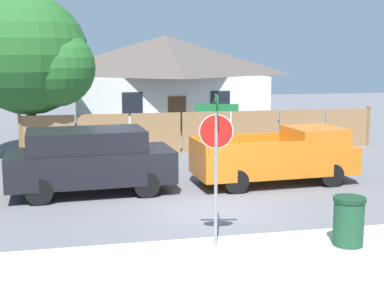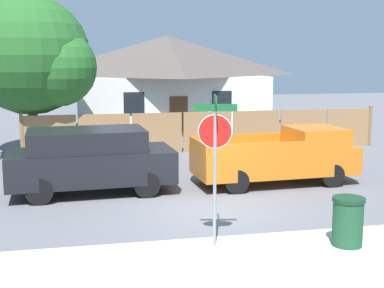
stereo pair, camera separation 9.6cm
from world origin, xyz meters
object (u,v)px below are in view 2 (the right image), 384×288
Objects in this scene: house at (167,80)px; stop_sign at (215,145)px; oak_tree at (36,58)px; orange_pickup at (280,156)px; red_suv at (90,159)px; trash_bin at (348,221)px.

stop_sign is (-2.08, -18.92, -0.48)m from house.
orange_pickup is at bearing -41.73° from oak_tree.
oak_tree is 2.01× the size of stop_sign.
red_suv is 5.83m from orange_pickup.
trash_bin is at bearing -50.17° from red_suv.
oak_tree reaches higher than stop_sign.
house is 1.66× the size of oak_tree.
red_suv is 7.62m from trash_bin.
oak_tree reaches higher than orange_pickup.
orange_pickup is at bearing 83.39° from trash_bin.
red_suv is (-4.52, -13.91, -1.61)m from house.
house is at bearing 68.93° from red_suv.
oak_tree is at bearing 102.36° from red_suv.
red_suv is at bearing 126.87° from stop_sign.
house reaches higher than orange_pickup.
oak_tree reaches higher than red_suv.
house is 14.07m from orange_pickup.
oak_tree is 1.25× the size of orange_pickup.
house is 10.13× the size of trash_bin.
stop_sign reaches higher than red_suv.
red_suv reaches higher than orange_pickup.
orange_pickup is at bearing -84.63° from house.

